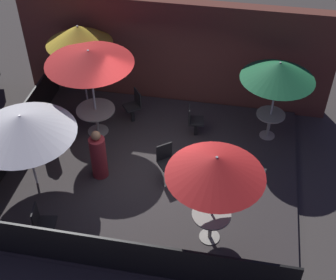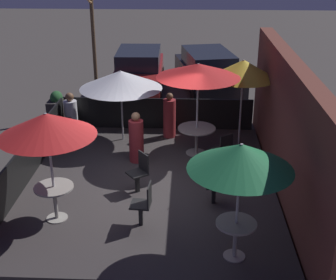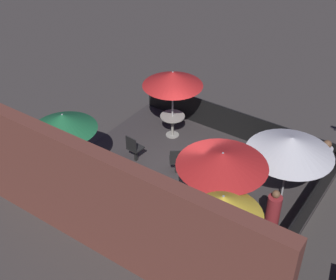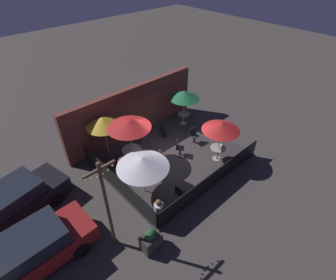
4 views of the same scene
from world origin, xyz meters
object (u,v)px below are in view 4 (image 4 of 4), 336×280
object	(u,v)px
patio_umbrella_4	(103,122)
patron_2	(122,170)
patio_chair_4	(194,135)
dining_table_2	(132,152)
patio_umbrella_2	(129,124)
parked_car_1	(10,205)
patron_1	(159,211)
patio_umbrella_3	(143,162)
patio_chair_0	(137,140)
patio_chair_3	(180,192)
patio_chair_2	(164,131)
parked_car_0	(33,251)
patron_0	(160,162)
patio_umbrella_0	(221,126)
patio_umbrella_1	(184,95)
patio_chair_1	(179,147)
light_post	(107,204)
dining_table_1	(184,116)
planter_box	(151,240)
dining_table_0	(218,150)

from	to	relation	value
patio_umbrella_4	patron_2	size ratio (longest dim) A/B	1.81
patio_umbrella_4	patio_chair_4	distance (m)	5.03
dining_table_2	patio_umbrella_2	bearing A→B (deg)	-135.00
patron_2	parked_car_1	xyz separation A→B (m)	(-4.56, 1.26, 0.13)
patron_1	patio_umbrella_3	bearing A→B (deg)	-145.72
patio_umbrella_4	dining_table_2	xyz separation A→B (m)	(0.68, -1.20, -1.56)
patio_chair_0	patio_chair_3	size ratio (longest dim) A/B	1.03
patio_chair_0	patron_2	bearing A→B (deg)	-1.55
patio_umbrella_4	patio_chair_2	size ratio (longest dim) A/B	2.62
patio_umbrella_2	parked_car_0	size ratio (longest dim) A/B	0.58
dining_table_2	patron_2	xyz separation A→B (m)	(-1.12, -0.77, 0.01)
patio_umbrella_2	patron_0	world-z (taller)	patio_umbrella_2
patio_umbrella_2	patio_chair_3	world-z (taller)	patio_umbrella_2
patio_umbrella_0	patio_chair_4	distance (m)	2.42
patron_0	patio_umbrella_1	bearing A→B (deg)	110.82
patio_chair_1	light_post	world-z (taller)	light_post
dining_table_2	patron_0	size ratio (longest dim) A/B	0.75
patio_umbrella_3	dining_table_1	size ratio (longest dim) A/B	3.12
patio_umbrella_3	patio_chair_0	size ratio (longest dim) A/B	2.44
dining_table_1	dining_table_2	distance (m)	4.48
patio_umbrella_1	patio_umbrella_3	bearing A→B (deg)	-152.67
patio_chair_0	patron_2	xyz separation A→B (m)	(-1.97, -1.41, 0.08)
patron_0	parked_car_0	world-z (taller)	parked_car_0
patio_chair_3	patron_2	xyz separation A→B (m)	(-1.08, 2.79, 0.11)
patio_umbrella_1	patio_chair_0	distance (m)	3.89
patio_umbrella_3	patio_chair_1	distance (m)	3.32
patio_umbrella_1	parked_car_1	size ratio (longest dim) A/B	0.46
patio_umbrella_2	patio_umbrella_3	distance (m)	2.32
planter_box	parked_car_0	distance (m)	4.09
patron_1	dining_table_1	bearing A→B (deg)	179.44
patio_umbrella_3	dining_table_0	distance (m)	4.43
dining_table_2	parked_car_0	distance (m)	6.15
dining_table_2	patio_chair_1	distance (m)	2.48
patron_0	patio_umbrella_2	bearing A→B (deg)	-169.33
patio_chair_2	patron_2	world-z (taller)	patron_2
patio_chair_0	dining_table_0	bearing A→B (deg)	87.74
patio_chair_4	patron_2	bearing A→B (deg)	-89.13
patron_1	parked_car_0	xyz separation A→B (m)	(-4.37, 1.59, 0.19)
dining_table_1	parked_car_0	xyz separation A→B (m)	(-10.21, -2.75, 0.16)
dining_table_1	patron_2	size ratio (longest dim) A/B	0.55
light_post	patio_umbrella_3	bearing A→B (deg)	25.81
patio_chair_0	patio_chair_1	size ratio (longest dim) A/B	1.01
patio_umbrella_0	dining_table_2	bearing A→B (deg)	138.78
patio_chair_2	patio_chair_4	xyz separation A→B (m)	(0.98, -1.42, 0.01)
patio_chair_1	patron_2	size ratio (longest dim) A/B	0.70
patio_umbrella_4	patio_chair_3	xyz separation A→B (m)	(0.64, -4.76, -1.66)
dining_table_0	parked_car_0	bearing A→B (deg)	174.94
patio_umbrella_4	light_post	xyz separation A→B (m)	(-2.61, -4.48, 0.05)
dining_table_2	patio_chair_4	size ratio (longest dim) A/B	1.07
patio_umbrella_2	light_post	size ratio (longest dim) A/B	0.59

